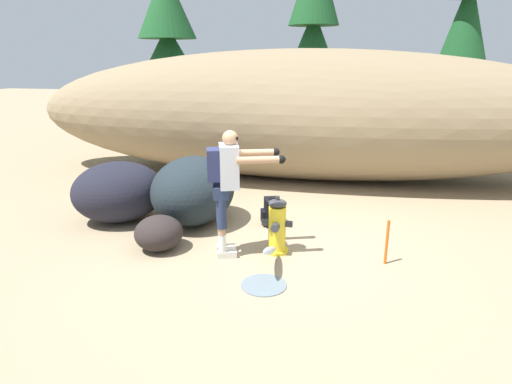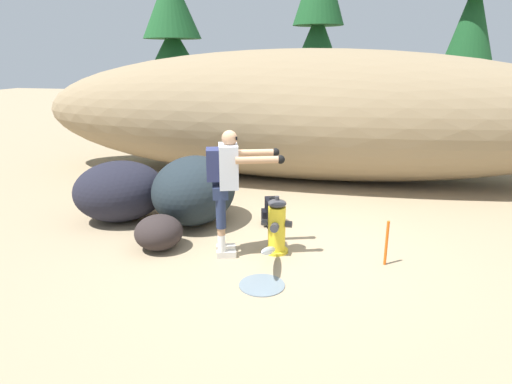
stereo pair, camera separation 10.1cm
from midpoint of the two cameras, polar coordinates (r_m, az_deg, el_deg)
ground_plane at (r=6.29m, az=2.08°, el=-7.21°), size 56.00×56.00×0.04m
dirt_embankment at (r=9.67m, az=6.17°, el=9.93°), size 12.45×3.20×2.75m
fire_hydrant at (r=5.96m, az=2.28°, el=-4.53°), size 0.42×0.37×0.81m
hydrant_water_jet at (r=5.42m, az=1.05°, el=-8.87°), size 0.54×1.08×0.47m
utility_worker at (r=5.67m, az=-4.18°, el=1.83°), size 1.04×0.69×1.69m
spare_backpack at (r=6.96m, az=1.54°, el=-2.64°), size 0.34×0.35×0.47m
boulder_large at (r=7.04m, az=-8.57°, el=0.21°), size 1.47×1.69×1.08m
boulder_mid at (r=7.42m, az=-17.83°, el=0.02°), size 1.84×1.74×0.99m
boulder_small at (r=6.24m, az=-12.98°, el=-5.21°), size 0.93×0.94×0.49m
pine_tree_far_left at (r=14.81m, az=-11.54°, el=17.58°), size 2.81×2.81×5.21m
pine_tree_left at (r=13.30m, az=7.19°, el=19.04°), size 2.20×2.20×5.67m
pine_tree_center at (r=14.21m, az=25.55°, el=19.93°), size 1.94×1.94×6.96m
survey_stake at (r=5.88m, az=16.18°, el=-6.29°), size 0.04×0.04×0.60m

